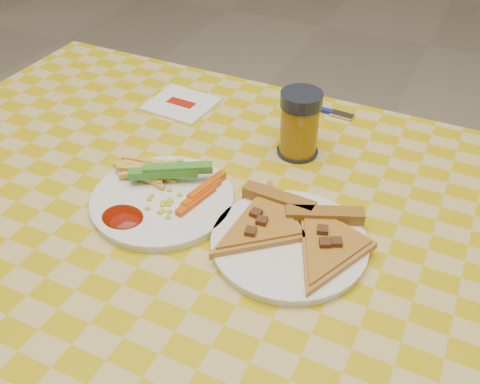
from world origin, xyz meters
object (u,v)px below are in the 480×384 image
Objects in this scene: table at (218,251)px; plate_right at (289,244)px; plate_left at (163,201)px; drink_glass at (299,124)px.

plate_right is at bearing -5.35° from table.
plate_left is 0.22m from plate_right.
plate_left is at bearing -174.88° from table.
drink_glass reaches higher than plate_left.
plate_left reaches higher than table.
plate_left is 0.27m from drink_glass.
table is 0.15m from plate_right.
drink_glass is (-0.08, 0.23, 0.05)m from plate_right.
table is 5.78× the size of plate_left.
plate_right is at bearing -0.86° from plate_left.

